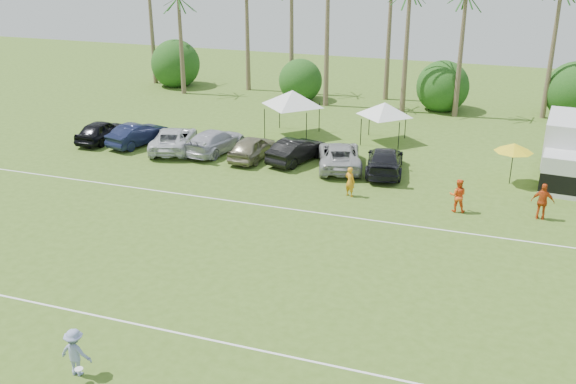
% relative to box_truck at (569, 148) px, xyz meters
% --- Properties ---
extents(ground, '(120.00, 120.00, 0.00)m').
position_rel_box_truck_xyz_m(ground, '(-14.79, -23.61, -1.87)').
color(ground, '#405F1C').
rests_on(ground, ground).
extents(field_lines, '(80.00, 12.10, 0.01)m').
position_rel_box_truck_xyz_m(field_lines, '(-14.79, -15.61, -1.87)').
color(field_lines, white).
rests_on(field_lines, ground).
extents(palm_tree_0, '(2.40, 2.40, 8.90)m').
position_rel_box_truck_xyz_m(palm_tree_0, '(-36.79, 14.39, 5.61)').
color(palm_tree_0, brown).
rests_on(palm_tree_0, ground).
extents(palm_tree_4, '(2.40, 2.40, 8.90)m').
position_rel_box_truck_xyz_m(palm_tree_4, '(-18.79, 14.39, 5.61)').
color(palm_tree_4, brown).
rests_on(palm_tree_4, ground).
extents(palm_tree_5, '(2.40, 2.40, 9.90)m').
position_rel_box_truck_xyz_m(palm_tree_5, '(-14.79, 14.39, 6.48)').
color(palm_tree_5, brown).
rests_on(palm_tree_5, ground).
extents(palm_tree_8, '(2.40, 2.40, 8.90)m').
position_rel_box_truck_xyz_m(palm_tree_8, '(-1.79, 14.39, 5.61)').
color(palm_tree_8, brown).
rests_on(palm_tree_8, ground).
extents(bush_tree_0, '(4.00, 4.00, 4.00)m').
position_rel_box_truck_xyz_m(bush_tree_0, '(-33.79, 15.39, -0.08)').
color(bush_tree_0, brown).
rests_on(bush_tree_0, ground).
extents(bush_tree_1, '(4.00, 4.00, 4.00)m').
position_rel_box_truck_xyz_m(bush_tree_1, '(-20.79, 15.39, -0.08)').
color(bush_tree_1, brown).
rests_on(bush_tree_1, ground).
extents(bush_tree_2, '(4.00, 4.00, 4.00)m').
position_rel_box_truck_xyz_m(bush_tree_2, '(-8.79, 15.39, -0.08)').
color(bush_tree_2, brown).
rests_on(bush_tree_2, ground).
extents(bush_tree_3, '(4.00, 4.00, 4.00)m').
position_rel_box_truck_xyz_m(bush_tree_3, '(1.21, 15.39, -0.08)').
color(bush_tree_3, brown).
rests_on(bush_tree_3, ground).
extents(sideline_player_a, '(0.72, 0.61, 1.67)m').
position_rel_box_truck_xyz_m(sideline_player_a, '(-11.22, -6.81, -1.04)').
color(sideline_player_a, orange).
rests_on(sideline_player_a, ground).
extents(sideline_player_b, '(0.92, 0.74, 1.77)m').
position_rel_box_truck_xyz_m(sideline_player_b, '(-5.48, -7.05, -0.99)').
color(sideline_player_b, '#FD591C').
rests_on(sideline_player_b, ground).
extents(sideline_player_c, '(1.12, 0.51, 1.88)m').
position_rel_box_truck_xyz_m(sideline_player_c, '(-1.39, -6.63, -0.93)').
color(sideline_player_c, '#CB4816').
rests_on(sideline_player_c, ground).
extents(box_truck, '(3.12, 6.99, 3.50)m').
position_rel_box_truck_xyz_m(box_truck, '(0.00, 0.00, 0.00)').
color(box_truck, silver).
rests_on(box_truck, ground).
extents(canopy_tent_left, '(4.70, 4.70, 3.81)m').
position_rel_box_truck_xyz_m(canopy_tent_left, '(-17.94, 3.16, 1.39)').
color(canopy_tent_left, black).
rests_on(canopy_tent_left, ground).
extents(canopy_tent_right, '(4.01, 4.01, 3.25)m').
position_rel_box_truck_xyz_m(canopy_tent_right, '(-11.51, 3.76, 0.91)').
color(canopy_tent_right, black).
rests_on(canopy_tent_right, ground).
extents(market_umbrella, '(2.18, 2.18, 2.43)m').
position_rel_box_truck_xyz_m(market_umbrella, '(-2.99, -1.91, 0.30)').
color(market_umbrella, black).
rests_on(market_umbrella, ground).
extents(frisbee_player, '(1.10, 0.81, 1.66)m').
position_rel_box_truck_xyz_m(frisbee_player, '(-15.74, -24.73, -1.04)').
color(frisbee_player, '#808BB5').
rests_on(frisbee_player, ground).
extents(parked_car_0, '(1.89, 4.48, 1.51)m').
position_rel_box_truck_xyz_m(parked_car_0, '(-29.95, -2.63, -1.12)').
color(parked_car_0, black).
rests_on(parked_car_0, ground).
extents(parked_car_1, '(2.68, 4.84, 1.51)m').
position_rel_box_truck_xyz_m(parked_car_1, '(-27.12, -2.46, -1.12)').
color(parked_car_1, '#121834').
rests_on(parked_car_1, ground).
extents(parked_car_2, '(4.03, 5.94, 1.51)m').
position_rel_box_truck_xyz_m(parked_car_2, '(-24.30, -2.63, -1.12)').
color(parked_car_2, silver).
rests_on(parked_car_2, ground).
extents(parked_car_3, '(2.89, 5.47, 1.51)m').
position_rel_box_truck_xyz_m(parked_car_3, '(-21.47, -2.19, -1.12)').
color(parked_car_3, '#B1AFBB').
rests_on(parked_car_3, ground).
extents(parked_car_4, '(1.98, 4.51, 1.51)m').
position_rel_box_truck_xyz_m(parked_car_4, '(-18.65, -2.67, -1.12)').
color(parked_car_4, '#797356').
rests_on(parked_car_4, ground).
extents(parked_car_5, '(2.83, 4.85, 1.51)m').
position_rel_box_truck_xyz_m(parked_car_5, '(-15.82, -2.23, -1.12)').
color(parked_car_5, black).
rests_on(parked_car_5, ground).
extents(parked_car_6, '(3.99, 5.93, 1.51)m').
position_rel_box_truck_xyz_m(parked_car_6, '(-13.00, -2.36, -1.12)').
color(parked_car_6, '#A1A1A1').
rests_on(parked_car_6, ground).
extents(parked_car_7, '(2.88, 5.47, 1.51)m').
position_rel_box_truck_xyz_m(parked_car_7, '(-10.17, -2.42, -1.12)').
color(parked_car_7, black).
rests_on(parked_car_7, ground).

